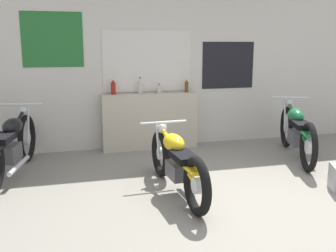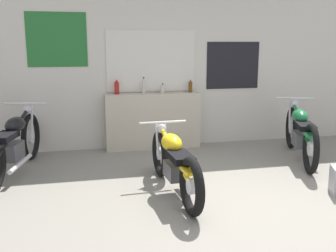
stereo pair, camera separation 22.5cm
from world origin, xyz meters
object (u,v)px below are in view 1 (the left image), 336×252
object	(u,v)px
bottle_leftmost	(113,87)
bottle_left_center	(140,86)
bottle_center	(159,89)
bottle_right_center	(187,86)
motorcycle_yellow	(177,162)
motorcycle_black	(11,145)
motorcycle_green	(297,131)

from	to	relation	value
bottle_leftmost	bottle_left_center	size ratio (longest dim) A/B	0.97
bottle_center	bottle_right_center	xyz separation A→B (m)	(0.51, 0.02, 0.04)
bottle_right_center	motorcycle_yellow	size ratio (longest dim) A/B	0.12
bottle_left_center	motorcycle_yellow	world-z (taller)	bottle_left_center
bottle_center	motorcycle_yellow	size ratio (longest dim) A/B	0.08
bottle_right_center	motorcycle_black	world-z (taller)	bottle_right_center
motorcycle_black	bottle_leftmost	bearing A→B (deg)	32.39
bottle_center	motorcycle_green	xyz separation A→B (m)	(2.00, -1.20, -0.62)
bottle_leftmost	bottle_left_center	distance (m)	0.47
motorcycle_yellow	bottle_leftmost	bearing A→B (deg)	102.22
bottle_left_center	motorcycle_yellow	distance (m)	2.32
bottle_center	motorcycle_yellow	bearing A→B (deg)	-98.24
bottle_leftmost	motorcycle_black	world-z (taller)	bottle_leftmost
motorcycle_green	bottle_center	bearing A→B (deg)	149.05
bottle_center	bottle_right_center	world-z (taller)	bottle_right_center
bottle_left_center	bottle_right_center	bearing A→B (deg)	-0.53
bottle_leftmost	bottle_right_center	distance (m)	1.30
bottle_leftmost	motorcycle_yellow	bearing A→B (deg)	-77.78
bottle_leftmost	bottle_right_center	size ratio (longest dim) A/B	1.11
bottle_left_center	motorcycle_black	world-z (taller)	bottle_left_center
bottle_leftmost	bottle_left_center	bearing A→B (deg)	-0.86
bottle_left_center	bottle_center	bearing A→B (deg)	-4.30
bottle_left_center	motorcycle_yellow	bearing A→B (deg)	-89.65
bottle_right_center	bottle_left_center	bearing A→B (deg)	179.47
bottle_right_center	motorcycle_yellow	bearing A→B (deg)	-110.54
bottle_left_center	bottle_right_center	size ratio (longest dim) A/B	1.14
motorcycle_black	bottle_center	bearing A→B (deg)	22.15
bottle_leftmost	motorcycle_black	size ratio (longest dim) A/B	0.13
bottle_right_center	motorcycle_black	distance (m)	3.10
bottle_right_center	motorcycle_green	xyz separation A→B (m)	(1.49, -1.22, -0.65)
bottle_left_center	motorcycle_green	world-z (taller)	bottle_left_center
bottle_leftmost	bottle_center	xyz separation A→B (m)	(0.79, -0.03, -0.05)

